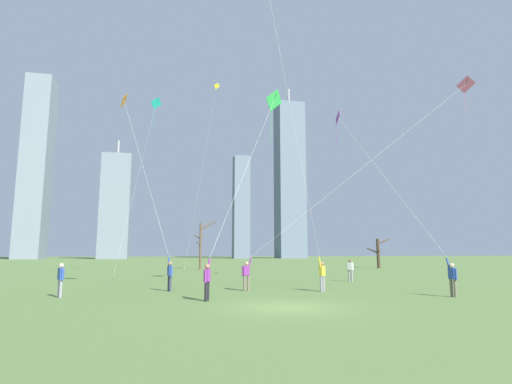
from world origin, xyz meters
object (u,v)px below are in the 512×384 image
object	(u,v)px
kite_flyer_foreground_right_purple	(421,234)
kite_flyer_midfield_center_pink	(279,246)
kite_flyer_foreground_left_orange	(155,219)
bystander_watching_nearby	(61,278)
distant_kite_drifting_left_teal	(154,112)
bare_tree_left_of_center	(201,244)
kite_flyer_far_back_green	(230,218)
bare_tree_right_of_center	(378,252)
distant_kite_drifting_right_yellow	(213,107)
kite_flyer_midfield_right_white	(311,219)
bystander_far_off_by_trees	(350,269)

from	to	relation	value
kite_flyer_foreground_right_purple	kite_flyer_midfield_center_pink	bearing A→B (deg)	158.64
kite_flyer_foreground_left_orange	bystander_watching_nearby	size ratio (longest dim) A/B	9.41
distant_kite_drifting_left_teal	bare_tree_left_of_center	xyz separation A→B (m)	(5.79, 11.84, -12.75)
kite_flyer_far_back_green	bystander_watching_nearby	xyz separation A→B (m)	(-8.01, 1.16, -2.96)
kite_flyer_far_back_green	kite_flyer_midfield_center_pink	bearing A→B (deg)	35.75
kite_flyer_foreground_left_orange	bystander_watching_nearby	world-z (taller)	kite_flyer_foreground_left_orange
kite_flyer_foreground_right_purple	bare_tree_right_of_center	distance (m)	34.36
bystander_watching_nearby	distant_kite_drifting_right_yellow	distance (m)	35.84
kite_flyer_far_back_green	kite_flyer_midfield_right_white	distance (m)	4.49
kite_flyer_midfield_right_white	kite_flyer_foreground_right_purple	distance (m)	6.02
kite_flyer_foreground_left_orange	kite_flyer_midfield_right_white	bearing A→B (deg)	-32.30
kite_flyer_foreground_left_orange	bystander_far_off_by_trees	xyz separation A→B (m)	(14.09, 2.55, -3.29)
kite_flyer_midfield_right_white	kite_flyer_foreground_left_orange	xyz separation A→B (m)	(-8.33, 5.26, 0.26)
distant_kite_drifting_right_yellow	bare_tree_right_of_center	world-z (taller)	distant_kite_drifting_right_yellow
bare_tree_left_of_center	bare_tree_right_of_center	size ratio (longest dim) A/B	1.54
kite_flyer_midfield_right_white	bare_tree_left_of_center	xyz separation A→B (m)	(-3.51, 31.23, -0.71)
kite_flyer_midfield_center_pink	bystander_far_off_by_trees	bearing A→B (deg)	40.28
bare_tree_right_of_center	bystander_watching_nearby	bearing A→B (deg)	-138.05
bystander_watching_nearby	bare_tree_left_of_center	world-z (taller)	bare_tree_left_of_center
kite_flyer_far_back_green	bare_tree_left_of_center	bearing A→B (deg)	88.26
distant_kite_drifting_left_teal	bare_tree_right_of_center	bearing A→B (deg)	20.02
bystander_watching_nearby	distant_kite_drifting_left_teal	world-z (taller)	distant_kite_drifting_left_teal
kite_flyer_foreground_left_orange	bare_tree_right_of_center	size ratio (longest dim) A/B	3.78
kite_flyer_midfield_right_white	bare_tree_right_of_center	distance (m)	36.42
kite_flyer_far_back_green	bare_tree_right_of_center	size ratio (longest dim) A/B	3.20
bystander_watching_nearby	bare_tree_right_of_center	bearing A→B (deg)	41.95
bare_tree_right_of_center	distant_kite_drifting_left_teal	bearing A→B (deg)	-159.98
kite_flyer_midfield_center_pink	kite_flyer_foreground_left_orange	bearing A→B (deg)	153.88
bare_tree_left_of_center	bystander_watching_nearby	bearing A→B (deg)	-106.39
kite_flyer_foreground_left_orange	bystander_far_off_by_trees	bearing A→B (deg)	10.27
bystander_watching_nearby	distant_kite_drifting_left_teal	distance (m)	24.22
bystander_far_off_by_trees	distant_kite_drifting_right_yellow	distance (m)	29.99
kite_flyer_midfield_center_pink	distant_kite_drifting_left_teal	distance (m)	23.53
kite_flyer_foreground_left_orange	bare_tree_right_of_center	xyz separation A→B (m)	(28.63, 24.92, -2.06)
distant_kite_drifting_left_teal	bare_tree_right_of_center	distance (m)	34.40
kite_flyer_midfield_center_pink	kite_flyer_foreground_right_purple	size ratio (longest dim) A/B	1.03
kite_flyer_midfield_center_pink	kite_flyer_foreground_left_orange	size ratio (longest dim) A/B	0.88
kite_flyer_far_back_green	bare_tree_right_of_center	distance (m)	39.43
distant_kite_drifting_left_teal	kite_flyer_midfield_right_white	bearing A→B (deg)	-64.40
bystander_watching_nearby	bare_tree_left_of_center	bearing A→B (deg)	73.61
bystander_far_off_by_trees	bare_tree_right_of_center	xyz separation A→B (m)	(14.54, 22.36, 1.23)
kite_flyer_foreground_right_purple	kite_flyer_far_back_green	bearing A→B (deg)	177.03
kite_flyer_far_back_green	distant_kite_drifting_right_yellow	distance (m)	33.89
kite_flyer_foreground_left_orange	bare_tree_right_of_center	world-z (taller)	kite_flyer_foreground_left_orange
bystander_watching_nearby	bare_tree_right_of_center	xyz separation A→B (m)	(32.79, 29.47, 1.23)
bare_tree_left_of_center	bare_tree_right_of_center	distance (m)	23.86
bystander_watching_nearby	distant_kite_drifting_right_yellow	xyz separation A→B (m)	(10.02, 28.32, 19.54)
kite_flyer_far_back_green	distant_kite_drifting_right_yellow	bearing A→B (deg)	86.11
distant_kite_drifting_left_teal	bare_tree_left_of_center	bearing A→B (deg)	63.94
kite_flyer_midfield_right_white	kite_flyer_foreground_right_purple	xyz separation A→B (m)	(5.88, -0.99, -0.81)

